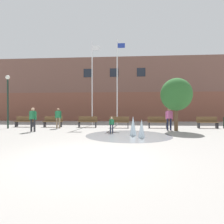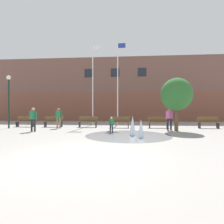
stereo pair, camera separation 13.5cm
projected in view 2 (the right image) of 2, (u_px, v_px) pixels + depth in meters
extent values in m
plane|color=gray|center=(78.00, 157.00, 5.23)|extent=(100.00, 100.00, 0.00)
cube|color=brown|center=(116.00, 107.00, 25.85)|extent=(36.00, 6.00, 3.81)
cube|color=brown|center=(116.00, 79.00, 25.81)|extent=(36.00, 6.00, 4.65)
cube|color=#1E232D|center=(89.00, 73.00, 23.08)|extent=(1.10, 0.06, 1.10)
cube|color=#1E232D|center=(115.00, 73.00, 22.80)|extent=(1.10, 0.06, 1.10)
cube|color=#1E232D|center=(142.00, 72.00, 22.52)|extent=(1.10, 0.06, 1.10)
cylinder|color=gray|center=(128.00, 135.00, 9.84)|extent=(4.80, 4.80, 0.01)
cone|color=silver|center=(141.00, 128.00, 8.96)|extent=(0.35, 0.35, 0.96)
cone|color=silver|center=(133.00, 126.00, 9.77)|extent=(0.38, 0.38, 1.11)
cube|color=#28282D|center=(17.00, 124.00, 15.08)|extent=(0.06, 0.40, 0.44)
cube|color=#28282D|center=(33.00, 124.00, 14.97)|extent=(0.06, 0.40, 0.44)
cube|color=brown|center=(25.00, 121.00, 15.02)|extent=(1.60, 0.44, 0.05)
cube|color=brown|center=(26.00, 119.00, 15.22)|extent=(1.60, 0.04, 0.42)
cube|color=#28282D|center=(45.00, 124.00, 14.87)|extent=(0.06, 0.40, 0.44)
cube|color=#28282D|center=(61.00, 124.00, 14.76)|extent=(0.06, 0.40, 0.44)
cube|color=brown|center=(53.00, 122.00, 14.81)|extent=(1.60, 0.44, 0.05)
cube|color=brown|center=(54.00, 119.00, 15.01)|extent=(1.60, 0.04, 0.42)
cube|color=#28282D|center=(80.00, 125.00, 14.63)|extent=(0.06, 0.40, 0.44)
cube|color=#28282D|center=(96.00, 125.00, 14.52)|extent=(0.06, 0.40, 0.44)
cube|color=brown|center=(88.00, 122.00, 14.57)|extent=(1.60, 0.44, 0.05)
cube|color=brown|center=(88.00, 119.00, 14.77)|extent=(1.60, 0.04, 0.42)
cube|color=#28282D|center=(111.00, 125.00, 14.17)|extent=(0.06, 0.40, 0.44)
cube|color=#28282D|center=(128.00, 125.00, 14.06)|extent=(0.06, 0.40, 0.44)
cube|color=brown|center=(120.00, 122.00, 14.11)|extent=(1.60, 0.44, 0.05)
cube|color=brown|center=(120.00, 119.00, 14.31)|extent=(1.60, 0.04, 0.42)
cube|color=#28282D|center=(150.00, 125.00, 14.04)|extent=(0.06, 0.40, 0.44)
cube|color=#28282D|center=(167.00, 125.00, 13.93)|extent=(0.06, 0.40, 0.44)
cube|color=brown|center=(158.00, 122.00, 13.98)|extent=(1.60, 0.44, 0.05)
cube|color=brown|center=(158.00, 119.00, 14.18)|extent=(1.60, 0.04, 0.42)
cube|color=#28282D|center=(199.00, 125.00, 13.78)|extent=(0.06, 0.40, 0.44)
cube|color=#28282D|center=(218.00, 126.00, 13.67)|extent=(0.06, 0.40, 0.44)
cube|color=brown|center=(209.00, 122.00, 13.72)|extent=(1.60, 0.44, 0.05)
cube|color=brown|center=(207.00, 119.00, 13.92)|extent=(1.60, 0.04, 0.42)
cylinder|color=#28282D|center=(32.00, 125.00, 11.61)|extent=(0.12, 0.12, 0.84)
cylinder|color=#28282D|center=(35.00, 125.00, 11.59)|extent=(0.12, 0.12, 0.84)
cube|color=#237547|center=(33.00, 115.00, 11.60)|extent=(0.34, 0.39, 0.54)
sphere|color=tan|center=(33.00, 109.00, 11.59)|extent=(0.21, 0.21, 0.21)
cylinder|color=#237547|center=(30.00, 116.00, 11.61)|extent=(0.08, 0.08, 0.55)
cylinder|color=#237547|center=(36.00, 116.00, 11.58)|extent=(0.08, 0.08, 0.55)
cylinder|color=#89755B|center=(57.00, 123.00, 13.73)|extent=(0.12, 0.12, 0.84)
cylinder|color=#89755B|center=(60.00, 123.00, 13.71)|extent=(0.12, 0.12, 0.84)
cube|color=#237547|center=(59.00, 114.00, 13.71)|extent=(0.35, 0.21, 0.54)
sphere|color=#997051|center=(59.00, 109.00, 13.71)|extent=(0.21, 0.21, 0.21)
cylinder|color=#237547|center=(56.00, 115.00, 13.73)|extent=(0.08, 0.08, 0.55)
cylinder|color=#237547|center=(61.00, 115.00, 13.70)|extent=(0.08, 0.08, 0.55)
cylinder|color=#1E233D|center=(110.00, 129.00, 10.99)|extent=(0.07, 0.07, 0.52)
cylinder|color=#1E233D|center=(112.00, 129.00, 10.98)|extent=(0.07, 0.07, 0.52)
cube|color=#237547|center=(111.00, 122.00, 10.98)|extent=(0.21, 0.24, 0.33)
sphere|color=beige|center=(111.00, 118.00, 10.97)|extent=(0.13, 0.13, 0.13)
cylinder|color=#237547|center=(109.00, 122.00, 10.99)|extent=(0.05, 0.05, 0.34)
cylinder|color=#237547|center=(113.00, 122.00, 10.97)|extent=(0.05, 0.05, 0.34)
cylinder|color=#1E233D|center=(168.00, 124.00, 12.35)|extent=(0.12, 0.12, 0.84)
cylinder|color=#1E233D|center=(171.00, 124.00, 12.33)|extent=(0.12, 0.12, 0.84)
cube|color=pink|center=(169.00, 115.00, 12.33)|extent=(0.39, 0.31, 0.54)
sphere|color=tan|center=(169.00, 109.00, 12.33)|extent=(0.21, 0.21, 0.21)
cylinder|color=pink|center=(166.00, 115.00, 12.35)|extent=(0.08, 0.08, 0.55)
cylinder|color=pink|center=(172.00, 115.00, 12.31)|extent=(0.08, 0.08, 0.55)
cylinder|color=silver|center=(93.00, 83.00, 17.01)|extent=(0.10, 0.10, 8.12)
cube|color=silver|center=(97.00, 48.00, 16.95)|extent=(0.70, 0.02, 0.45)
cylinder|color=silver|center=(118.00, 82.00, 16.82)|extent=(0.10, 0.10, 8.28)
cube|color=#233893|center=(122.00, 46.00, 16.76)|extent=(0.70, 0.02, 0.45)
cylinder|color=#192D23|center=(9.00, 104.00, 13.69)|extent=(0.12, 0.12, 3.83)
sphere|color=white|center=(9.00, 78.00, 13.67)|extent=(0.32, 0.32, 0.32)
cylinder|color=brown|center=(176.00, 121.00, 12.03)|extent=(0.26, 0.26, 1.39)
ellipsoid|color=#2D662D|center=(176.00, 94.00, 12.02)|extent=(2.12, 2.12, 2.25)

